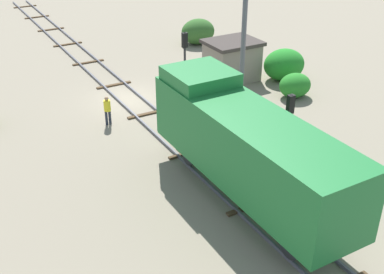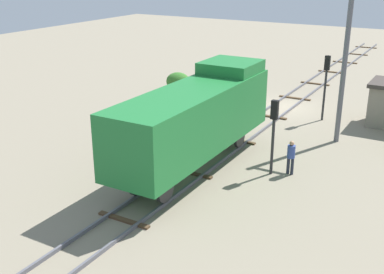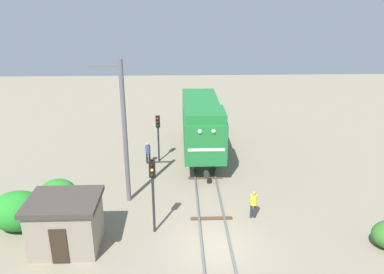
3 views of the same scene
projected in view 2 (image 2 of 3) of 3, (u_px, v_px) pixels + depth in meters
The scene contains 9 objects.
ground_plane at pixel (283, 107), 33.89m from camera, with size 93.85×93.85×0.00m, color gray.
railway_track at pixel (283, 106), 33.87m from camera, with size 2.40×62.56×0.16m.
locomotive at pixel (196, 116), 22.85m from camera, with size 2.90×11.60×4.60m.
traffic_signal_near at pixel (326, 76), 30.18m from camera, with size 0.32×0.34×4.18m.
traffic_signal_mid at pixel (274, 123), 22.42m from camera, with size 0.32×0.34×3.68m.
worker_near_track at pixel (236, 98), 32.49m from camera, with size 0.38×0.38×1.70m.
worker_by_signal at pixel (291, 155), 22.92m from camera, with size 0.38×0.38×1.70m.
catenary_mast at pixel (346, 61), 25.86m from camera, with size 1.94×0.28×8.80m.
bush_near at pixel (178, 82), 38.05m from camera, with size 1.99×1.63×1.45m, color #326C26.
Camera 2 is at (-10.72, 31.40, 9.68)m, focal length 45.00 mm.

